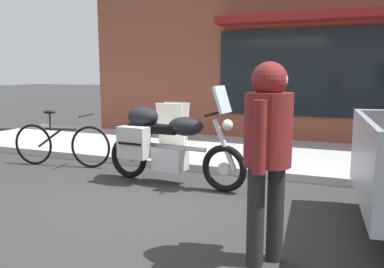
# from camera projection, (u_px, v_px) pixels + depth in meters

# --- Properties ---
(ground_plane) EXTENTS (80.00, 80.00, 0.00)m
(ground_plane) POSITION_uv_depth(u_px,v_px,m) (169.00, 196.00, 5.06)
(ground_plane) COLOR #2E2E2E
(touring_motorcycle) EXTENTS (2.17, 0.62, 1.39)m
(touring_motorcycle) POSITION_uv_depth(u_px,v_px,m) (164.00, 142.00, 5.54)
(touring_motorcycle) COLOR black
(touring_motorcycle) RESTS_ON ground_plane
(parked_bicycle) EXTENTS (1.73, 0.48, 0.94)m
(parked_bicycle) POSITION_uv_depth(u_px,v_px,m) (61.00, 144.00, 6.65)
(parked_bicycle) COLOR black
(parked_bicycle) RESTS_ON ground_plane
(pedestrian_walking) EXTENTS (0.40, 0.56, 1.64)m
(pedestrian_walking) POSITION_uv_depth(u_px,v_px,m) (268.00, 140.00, 3.14)
(pedestrian_walking) COLOR black
(pedestrian_walking) RESTS_ON ground_plane
(sandwich_board_sign) EXTENTS (0.55, 0.40, 0.85)m
(sandwich_board_sign) POSITION_uv_depth(u_px,v_px,m) (173.00, 124.00, 7.83)
(sandwich_board_sign) COLOR silver
(sandwich_board_sign) RESTS_ON sidewalk_curb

